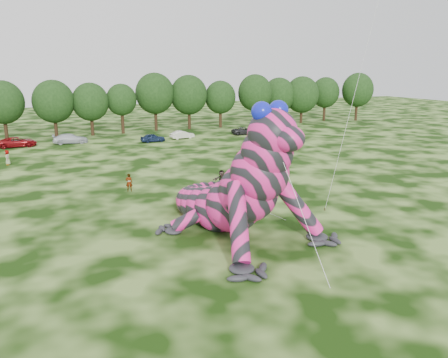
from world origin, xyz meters
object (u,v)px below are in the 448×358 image
tree_14 (279,101)px  tree_12 (220,104)px  tree_16 (325,99)px  car_2 (17,142)px  tree_15 (302,100)px  tree_10 (155,102)px  inflatable_gecko (220,165)px  car_3 (70,139)px  tree_9 (122,109)px  tree_17 (357,97)px  car_5 (182,135)px  car_7 (271,130)px  tree_6 (4,111)px  car_6 (244,131)px  tree_7 (54,109)px  tree_13 (255,100)px  tree_11 (189,102)px  spectator_0 (129,182)px  spectator_4 (8,158)px  tree_8 (91,109)px  car_4 (153,138)px  spectator_5 (222,180)px  spectator_3 (261,148)px

tree_14 → tree_12: bearing=-175.8°
tree_16 → car_2: 62.16m
tree_15 → tree_10: bearing=178.5°
inflatable_gecko → car_3: (-7.09, 43.00, -4.00)m
tree_9 → tree_17: bearing=-0.8°
tree_16 → tree_14: bearing=-176.9°
inflatable_gecko → tree_15: size_ratio=1.97×
tree_15 → car_5: size_ratio=2.43×
tree_9 → car_7: size_ratio=1.88×
tree_6 → tree_12: 37.58m
tree_12 → car_6: (0.32, -10.12, -3.86)m
tree_7 → tree_17: bearing=-0.1°
tree_13 → tree_15: 11.36m
tree_7 → tree_10: tree_10 is taller
tree_7 → car_5: tree_7 is taller
tree_16 → tree_11: bearing=-177.9°
tree_14 → car_3: tree_14 is taller
tree_14 → car_5: tree_14 is taller
tree_6 → tree_10: size_ratio=0.90×
tree_9 → spectator_0: tree_9 is taller
tree_13 → car_7: size_ratio=2.20×
tree_11 → tree_17: 38.19m
tree_6 → tree_16: 63.06m
tree_12 → car_2: size_ratio=1.69×
car_5 → spectator_4: size_ratio=2.22×
tree_15 → spectator_0: size_ratio=5.56×
spectator_0 → tree_8: bearing=-80.1°
car_4 → spectator_4: 22.31m
tree_7 → car_3: (1.69, -7.06, -3.99)m
tree_16 → tree_12: bearing=-176.3°
tree_11 → tree_9: bearing=-176.2°
tree_13 → car_6: 12.50m
tree_8 → spectator_4: size_ratio=5.02×
tree_6 → tree_11: size_ratio=0.94×
tree_12 → tree_17: bearing=-1.9°
tree_14 → tree_9: bearing=-177.6°
tree_11 → spectator_5: bearing=-104.6°
car_2 → tree_17: bearing=-86.3°
tree_15 → spectator_3: (-23.88, -27.31, -3.93)m
tree_6 → spectator_0: size_ratio=5.48×
tree_8 → tree_11: (18.00, 1.21, 0.56)m
tree_7 → tree_14: 43.58m
car_5 → spectator_0: size_ratio=2.29×
tree_11 → car_6: size_ratio=2.24×
car_5 → car_6: (11.43, 0.17, -0.03)m
tree_10 → tree_11: 6.40m
tree_11 → car_2: (-29.59, -8.64, -4.30)m
car_7 → spectator_0: (-30.68, -27.69, 0.20)m
tree_15 → car_6: bearing=-150.8°
tree_10 → car_4: bearing=-106.9°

